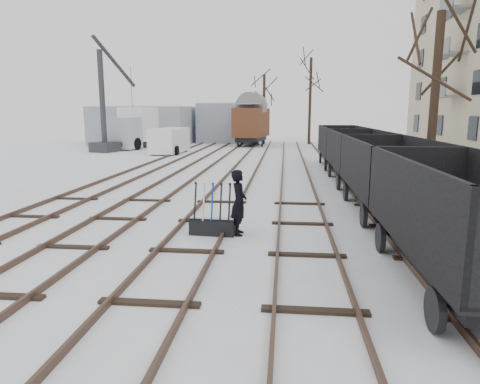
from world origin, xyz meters
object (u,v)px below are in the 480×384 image
object	(u,v)px
worker	(239,203)
lorry	(142,127)
box_van_wagon	(251,122)
ground_frame	(213,225)
crane	(105,122)
freight_wagon_a	(463,239)
panel_van	(170,140)

from	to	relation	value
worker	lorry	distance (m)	32.42
lorry	box_van_wagon	bearing A→B (deg)	30.79
worker	ground_frame	bearing A→B (deg)	93.50
box_van_wagon	lorry	bearing A→B (deg)	-153.73
worker	box_van_wagon	world-z (taller)	box_van_wagon
worker	box_van_wagon	distance (m)	33.00
box_van_wagon	crane	size ratio (longest dim) A/B	0.61
ground_frame	box_van_wagon	distance (m)	33.09
freight_wagon_a	box_van_wagon	xyz separation A→B (m)	(-7.11, 36.05, 1.50)
worker	crane	xyz separation A→B (m)	(-14.53, 24.68, 1.64)
ground_frame	panel_van	size ratio (longest dim) A/B	0.30
lorry	crane	xyz separation A→B (m)	(-1.62, -5.04, 0.57)
crane	lorry	bearing A→B (deg)	88.65
panel_van	crane	size ratio (longest dim) A/B	0.51
ground_frame	box_van_wagon	world-z (taller)	box_van_wagon
freight_wagon_a	lorry	world-z (taller)	lorry
box_van_wagon	panel_van	size ratio (longest dim) A/B	1.21
freight_wagon_a	lorry	size ratio (longest dim) A/B	0.70
lorry	freight_wagon_a	bearing A→B (deg)	-47.39
lorry	panel_van	distance (m)	7.47
lorry	crane	world-z (taller)	crane
freight_wagon_a	panel_van	bearing A→B (deg)	116.38
freight_wagon_a	panel_van	xyz separation A→B (m)	(-13.35, 26.92, 0.13)
freight_wagon_a	panel_van	size ratio (longest dim) A/B	1.26
ground_frame	freight_wagon_a	world-z (taller)	freight_wagon_a
ground_frame	box_van_wagon	bearing A→B (deg)	97.24
worker	box_van_wagon	xyz separation A→B (m)	(-2.25, 32.89, 1.54)
lorry	panel_van	xyz separation A→B (m)	(4.42, -5.96, -0.90)
ground_frame	worker	world-z (taller)	worker
box_van_wagon	lorry	xyz separation A→B (m)	(-10.66, -3.17, -0.47)
panel_van	crane	xyz separation A→B (m)	(-6.04, 0.92, 1.47)
ground_frame	panel_van	xyz separation A→B (m)	(-7.74, 23.86, 0.82)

